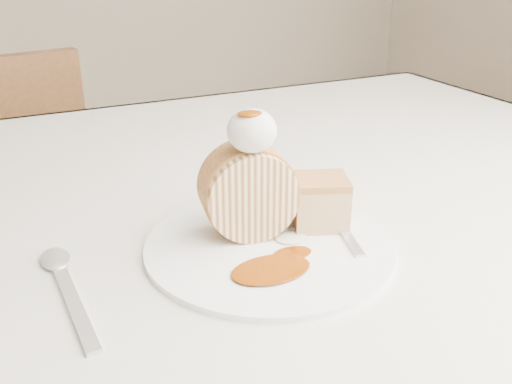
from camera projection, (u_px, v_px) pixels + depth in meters
name	position (u px, v px, depth m)	size (l,w,h in m)	color
table	(200.00, 253.00, 0.75)	(1.40, 0.90, 0.75)	silver
plate	(269.00, 245.00, 0.58)	(0.25, 0.25, 0.01)	white
roulade_slice	(249.00, 192.00, 0.58)	(0.09, 0.09, 0.05)	beige
cake_chunk	(320.00, 205.00, 0.61)	(0.06, 0.05, 0.05)	tan
whipped_cream	(252.00, 131.00, 0.54)	(0.05, 0.05, 0.04)	white
caramel_drizzle	(250.00, 108.00, 0.53)	(0.02, 0.02, 0.01)	#773104
caramel_pool	(271.00, 269.00, 0.53)	(0.08, 0.05, 0.00)	#773104
fork	(344.00, 231.00, 0.60)	(0.02, 0.15, 0.00)	silver
spoon	(75.00, 307.00, 0.49)	(0.02, 0.17, 0.00)	silver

